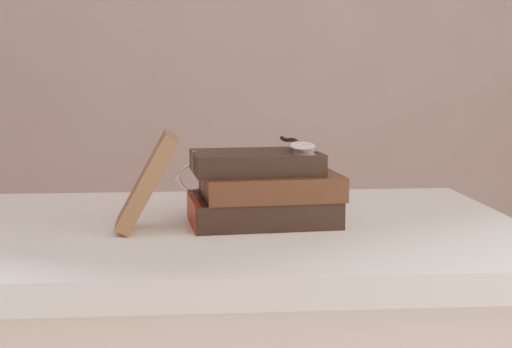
{
  "coord_description": "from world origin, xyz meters",
  "views": [
    {
      "loc": [
        0.01,
        -0.77,
        0.99
      ],
      "look_at": [
        0.1,
        0.35,
        0.82
      ],
      "focal_mm": 53.06,
      "sensor_mm": 36.0,
      "label": 1
    }
  ],
  "objects": [
    {
      "name": "book_stack",
      "position": [
        0.11,
        0.35,
        0.8
      ],
      "size": [
        0.23,
        0.17,
        0.11
      ],
      "color": "black",
      "rests_on": "table"
    },
    {
      "name": "eyeglasses",
      "position": [
        0.02,
        0.42,
        0.81
      ],
      "size": [
        0.1,
        0.11,
        0.04
      ],
      "color": "silver",
      "rests_on": "book_stack"
    },
    {
      "name": "journal",
      "position": [
        -0.06,
        0.31,
        0.82
      ],
      "size": [
        0.1,
        0.1,
        0.14
      ],
      "primitive_type": "cube",
      "rotation": [
        0.0,
        0.5,
        0.05
      ],
      "color": "#3E2A18",
      "rests_on": "table"
    },
    {
      "name": "pocket_watch",
      "position": [
        0.17,
        0.35,
        0.87
      ],
      "size": [
        0.05,
        0.15,
        0.02
      ],
      "color": "silver",
      "rests_on": "book_stack"
    },
    {
      "name": "table",
      "position": [
        0.0,
        0.35,
        0.66
      ],
      "size": [
        1.0,
        0.6,
        0.75
      ],
      "color": "silver",
      "rests_on": "ground"
    }
  ]
}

